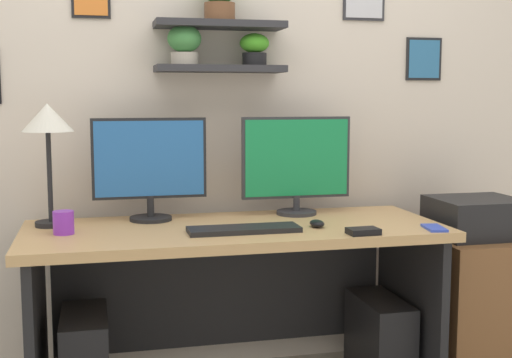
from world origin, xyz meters
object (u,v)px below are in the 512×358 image
(desk, at_px, (233,272))
(printer, at_px, (477,217))
(computer_tower_right, at_px, (379,342))
(monitor_right, at_px, (296,163))
(desk_lamp, at_px, (48,126))
(keyboard, at_px, (244,229))
(monitor_left, at_px, (150,165))
(computer_mouse, at_px, (317,223))
(scissors_tray, at_px, (363,231))
(coffee_mug, at_px, (64,223))
(drawer_cabinet, at_px, (473,307))
(cell_phone, at_px, (434,228))

(desk, relative_size, printer, 4.48)
(printer, height_order, computer_tower_right, printer)
(monitor_right, distance_m, printer, 0.84)
(desk_lamp, bearing_deg, keyboard, -22.06)
(keyboard, distance_m, computer_tower_right, 0.86)
(monitor_left, relative_size, computer_mouse, 5.38)
(scissors_tray, distance_m, printer, 0.71)
(scissors_tray, bearing_deg, monitor_right, 103.60)
(monitor_right, distance_m, coffee_mug, 1.04)
(drawer_cabinet, bearing_deg, keyboard, -173.53)
(drawer_cabinet, bearing_deg, monitor_left, 171.26)
(scissors_tray, distance_m, computer_tower_right, 0.67)
(monitor_left, xyz_separation_m, monitor_right, (0.65, 0.00, -0.01))
(monitor_left, height_order, keyboard, monitor_left)
(scissors_tray, relative_size, drawer_cabinet, 0.18)
(monitor_left, xyz_separation_m, printer, (1.43, -0.22, -0.25))
(coffee_mug, bearing_deg, cell_phone, -9.58)
(desk_lamp, height_order, printer, desk_lamp)
(scissors_tray, bearing_deg, cell_phone, 5.42)
(printer, bearing_deg, coffee_mug, -179.84)
(monitor_right, xyz_separation_m, computer_tower_right, (0.33, -0.21, -0.78))
(drawer_cabinet, height_order, computer_tower_right, drawer_cabinet)
(monitor_right, relative_size, printer, 1.31)
(desk, distance_m, cell_phone, 0.85)
(keyboard, xyz_separation_m, computer_mouse, (0.31, 0.03, 0.01))
(monitor_left, bearing_deg, cell_phone, -23.24)
(printer, bearing_deg, keyboard, -173.53)
(computer_mouse, relative_size, drawer_cabinet, 0.14)
(monitor_right, height_order, printer, monitor_right)
(monitor_right, bearing_deg, computer_tower_right, -32.93)
(desk, distance_m, desk_lamp, 0.96)
(desk, relative_size, coffee_mug, 18.93)
(computer_mouse, bearing_deg, computer_tower_right, 17.81)
(cell_phone, xyz_separation_m, drawer_cabinet, (0.34, 0.25, -0.43))
(drawer_cabinet, bearing_deg, desk, 176.97)
(scissors_tray, relative_size, computer_tower_right, 0.30)
(computer_tower_right, bearing_deg, desk_lamp, 173.07)
(monitor_left, xyz_separation_m, drawer_cabinet, (1.43, -0.22, -0.66))
(keyboard, xyz_separation_m, coffee_mug, (-0.69, 0.12, 0.04))
(desk_lamp, bearing_deg, printer, -5.50)
(desk_lamp, xyz_separation_m, computer_tower_right, (1.38, -0.17, -0.96))
(monitor_left, distance_m, coffee_mug, 0.46)
(desk, height_order, computer_tower_right, desk)
(computer_mouse, bearing_deg, drawer_cabinet, 7.16)
(coffee_mug, distance_m, printer, 1.78)
(desk_lamp, height_order, cell_phone, desk_lamp)
(keyboard, relative_size, computer_mouse, 4.89)
(keyboard, relative_size, printer, 1.16)
(desk, relative_size, computer_tower_right, 4.26)
(computer_tower_right, bearing_deg, cell_phone, -66.64)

